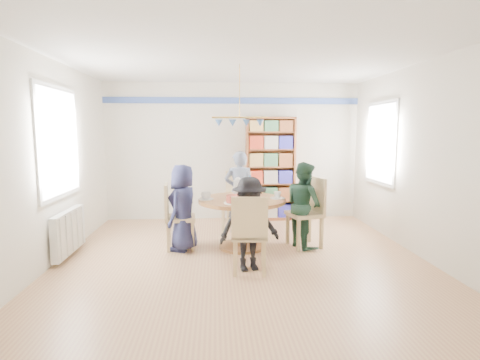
{
  "coord_description": "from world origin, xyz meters",
  "views": [
    {
      "loc": [
        -0.36,
        -4.96,
        1.74
      ],
      "look_at": [
        0.0,
        0.4,
        1.05
      ],
      "focal_mm": 28.0,
      "sensor_mm": 36.0,
      "label": 1
    }
  ],
  "objects": [
    {
      "name": "ground",
      "position": [
        0.0,
        0.0,
        0.0
      ],
      "size": [
        5.0,
        5.0,
        0.0
      ],
      "primitive_type": "plane",
      "color": "tan"
    },
    {
      "name": "room_shell",
      "position": [
        -0.26,
        0.87,
        1.65
      ],
      "size": [
        5.0,
        5.0,
        5.0
      ],
      "color": "white",
      "rests_on": "ground"
    },
    {
      "name": "radiator",
      "position": [
        -2.42,
        0.3,
        0.35
      ],
      "size": [
        0.12,
        1.0,
        0.6
      ],
      "color": "silver",
      "rests_on": "ground"
    },
    {
      "name": "dining_table",
      "position": [
        0.04,
        0.52,
        0.56
      ],
      "size": [
        1.3,
        1.3,
        0.75
      ],
      "color": "brown",
      "rests_on": "ground"
    },
    {
      "name": "chair_left",
      "position": [
        -0.97,
        0.55,
        0.54
      ],
      "size": [
        0.47,
        0.47,
        0.98
      ],
      "color": "tan",
      "rests_on": "ground"
    },
    {
      "name": "chair_right",
      "position": [
        1.08,
        0.55,
        0.58
      ],
      "size": [
        0.57,
        0.57,
        1.06
      ],
      "color": "tan",
      "rests_on": "ground"
    },
    {
      "name": "chair_far",
      "position": [
        0.03,
        1.6,
        0.57
      ],
      "size": [
        0.57,
        0.57,
        1.04
      ],
      "color": "tan",
      "rests_on": "ground"
    },
    {
      "name": "chair_near",
      "position": [
        0.05,
        -0.54,
        0.54
      ],
      "size": [
        0.47,
        0.47,
        0.98
      ],
      "color": "tan",
      "rests_on": "ground"
    },
    {
      "name": "person_left",
      "position": [
        -0.83,
        0.48,
        0.64
      ],
      "size": [
        0.6,
        0.73,
        1.27
      ],
      "primitive_type": "imported",
      "rotation": [
        0.0,
        0.0,
        -1.94
      ],
      "color": "#1A1C3A",
      "rests_on": "ground"
    },
    {
      "name": "person_right",
      "position": [
        0.98,
        0.52,
        0.65
      ],
      "size": [
        0.68,
        0.76,
        1.3
      ],
      "primitive_type": "imported",
      "rotation": [
        0.0,
        0.0,
        1.94
      ],
      "color": "#1C3829",
      "rests_on": "ground"
    },
    {
      "name": "person_far",
      "position": [
        0.06,
        1.42,
        0.71
      ],
      "size": [
        0.55,
        0.39,
        1.42
      ],
      "primitive_type": "imported",
      "rotation": [
        0.0,
        0.0,
        3.05
      ],
      "color": "gray",
      "rests_on": "ground"
    },
    {
      "name": "person_near",
      "position": [
        0.06,
        -0.4,
        0.59
      ],
      "size": [
        0.84,
        0.59,
        1.19
      ],
      "primitive_type": "imported",
      "rotation": [
        0.0,
        0.0,
        0.21
      ],
      "color": "black",
      "rests_on": "ground"
    },
    {
      "name": "bookshelf",
      "position": [
        0.73,
        2.34,
        1.0
      ],
      "size": [
        0.97,
        0.29,
        2.03
      ],
      "color": "brown",
      "rests_on": "ground"
    },
    {
      "name": "tableware",
      "position": [
        0.01,
        0.55,
        0.82
      ],
      "size": [
        1.29,
        1.29,
        0.34
      ],
      "color": "white",
      "rests_on": "dining_table"
    }
  ]
}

